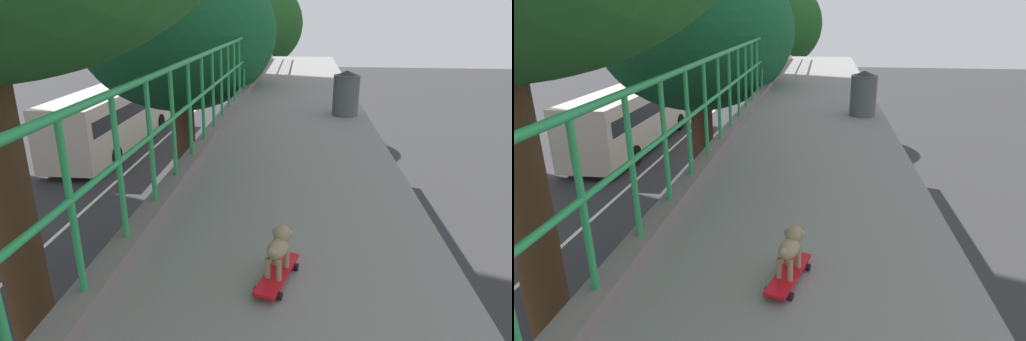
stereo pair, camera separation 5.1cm
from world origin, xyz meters
The scene contains 6 objects.
city_bus centered at (-8.79, 22.11, 1.77)m, with size 2.78×10.79×3.10m.
roadside_tree_far centered at (-2.04, 11.52, 6.31)m, with size 4.83×4.83×8.30m.
roadside_tree_farthest centered at (-1.79, 24.44, 6.20)m, with size 5.53×5.53×8.62m.
toy_skateboard centered at (0.91, 3.11, 5.16)m, with size 0.29×0.57×0.08m.
small_dog centered at (0.92, 3.14, 5.37)m, with size 0.19×0.32×0.30m.
litter_bin centered at (1.80, 8.31, 5.50)m, with size 0.46×0.46×0.78m.
Camera 1 is at (1.03, 0.60, 6.83)m, focal length 30.47 mm.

